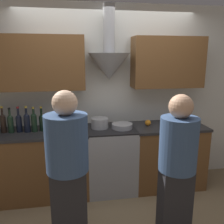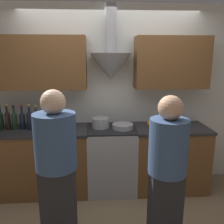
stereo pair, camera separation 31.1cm
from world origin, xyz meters
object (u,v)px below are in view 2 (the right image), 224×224
(stock_pot, at_px, (101,123))
(orange_fruit, at_px, (150,124))
(wine_bottle_7, at_px, (36,119))
(stove_range, at_px, (112,159))
(wine_bottle_5, at_px, (22,120))
(wine_bottle_8, at_px, (44,120))
(wine_bottle_3, at_px, (8,119))
(wine_bottle_6, at_px, (30,119))
(person_foreground_right, at_px, (167,172))
(wine_bottle_2, at_px, (1,120))
(person_foreground_left, at_px, (57,169))
(mixing_bowl, at_px, (123,126))
(wine_bottle_4, at_px, (14,120))

(stock_pot, height_order, orange_fruit, stock_pot)
(wine_bottle_7, bearing_deg, orange_fruit, 0.61)
(stove_range, distance_m, stock_pot, 0.55)
(wine_bottle_5, distance_m, wine_bottle_8, 0.29)
(stove_range, bearing_deg, wine_bottle_8, 178.48)
(wine_bottle_8, distance_m, orange_fruit, 1.46)
(wine_bottle_3, bearing_deg, wine_bottle_6, -3.82)
(stove_range, bearing_deg, person_foreground_right, -69.90)
(wine_bottle_6, distance_m, wine_bottle_7, 0.09)
(wine_bottle_3, relative_size, stock_pot, 1.47)
(wine_bottle_2, distance_m, orange_fruit, 2.03)
(person_foreground_left, bearing_deg, orange_fruit, 45.74)
(wine_bottle_2, bearing_deg, wine_bottle_7, -1.35)
(wine_bottle_3, distance_m, stock_pot, 1.25)
(stove_range, xyz_separation_m, stock_pot, (-0.15, 0.03, 0.53))
(person_foreground_left, distance_m, person_foreground_right, 1.01)
(stove_range, height_order, wine_bottle_2, wine_bottle_2)
(orange_fruit, bearing_deg, mixing_bowl, -170.59)
(stove_range, xyz_separation_m, orange_fruit, (0.54, 0.03, 0.50))
(wine_bottle_2, distance_m, wine_bottle_6, 0.39)
(wine_bottle_3, distance_m, wine_bottle_6, 0.30)
(stock_pot, height_order, mixing_bowl, stock_pot)
(wine_bottle_7, relative_size, orange_fruit, 3.93)
(wine_bottle_2, relative_size, wine_bottle_7, 1.07)
(wine_bottle_3, xyz_separation_m, wine_bottle_7, (0.38, -0.01, -0.00))
(wine_bottle_6, distance_m, stock_pot, 0.95)
(wine_bottle_4, xyz_separation_m, mixing_bowl, (1.46, -0.06, -0.10))
(wine_bottle_4, height_order, wine_bottle_6, wine_bottle_6)
(wine_bottle_5, relative_size, stock_pot, 1.42)
(mixing_bowl, bearing_deg, wine_bottle_3, 177.67)
(wine_bottle_6, xyz_separation_m, person_foreground_left, (0.53, -1.12, -0.18))
(wine_bottle_4, height_order, wine_bottle_8, wine_bottle_8)
(wine_bottle_3, bearing_deg, wine_bottle_7, -2.17)
(stove_range, bearing_deg, mixing_bowl, -14.78)
(wine_bottle_4, bearing_deg, wine_bottle_6, -3.56)
(wine_bottle_6, bearing_deg, mixing_bowl, -1.97)
(wine_bottle_6, height_order, wine_bottle_8, wine_bottle_6)
(wine_bottle_6, bearing_deg, wine_bottle_4, 176.44)
(wine_bottle_2, height_order, wine_bottle_6, wine_bottle_2)
(mixing_bowl, relative_size, orange_fruit, 3.41)
(wine_bottle_2, distance_m, stock_pot, 1.34)
(wine_bottle_7, xyz_separation_m, mixing_bowl, (1.16, -0.05, -0.10))
(wine_bottle_3, height_order, wine_bottle_4, wine_bottle_3)
(wine_bottle_2, xyz_separation_m, stock_pot, (1.34, 0.01, -0.07))
(wine_bottle_2, height_order, wine_bottle_3, wine_bottle_2)
(wine_bottle_5, bearing_deg, wine_bottle_4, -173.87)
(wine_bottle_4, xyz_separation_m, stock_pot, (1.16, 0.01, -0.06))
(wine_bottle_4, distance_m, stock_pot, 1.16)
(stove_range, xyz_separation_m, wine_bottle_4, (-1.31, 0.02, 0.59))
(person_foreground_right, bearing_deg, wine_bottle_7, 140.42)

